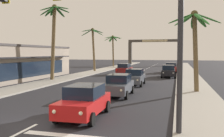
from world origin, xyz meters
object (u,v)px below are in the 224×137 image
at_px(traffic_signal_mast, 94,2).
at_px(sedan_parked_nearest_kerb, 168,71).
at_px(sedan_lead_at_stop_bar, 84,101).
at_px(palm_left_farthest, 113,44).
at_px(sedan_fifth_in_queue, 135,77).
at_px(town_gateway_arch, 155,49).
at_px(sedan_third_in_queue, 119,85).
at_px(palm_right_second, 195,34).
at_px(sedan_parked_mid_kerb, 171,68).
at_px(sedan_oncoming_far, 124,69).
at_px(palm_left_second, 54,29).
at_px(palm_left_third, 93,41).

distance_m(traffic_signal_mast, sedan_parked_nearest_kerb, 25.47).
height_order(sedan_lead_at_stop_bar, palm_left_farthest, palm_left_farthest).
distance_m(sedan_fifth_in_queue, town_gateway_arch, 45.10).
relative_size(sedan_third_in_queue, palm_right_second, 0.65).
relative_size(sedan_parked_nearest_kerb, palm_right_second, 0.65).
xyz_separation_m(sedan_fifth_in_queue, sedan_parked_nearest_kerb, (3.09, 9.51, 0.00)).
xyz_separation_m(sedan_fifth_in_queue, sedan_parked_mid_kerb, (3.18, 18.12, 0.00)).
relative_size(palm_right_second, town_gateway_arch, 0.46).
bearing_deg(sedan_oncoming_far, traffic_signal_mast, -80.54).
bearing_deg(traffic_signal_mast, sedan_fifth_in_queue, 93.22).
xyz_separation_m(sedan_oncoming_far, town_gateway_arch, (1.86, 31.89, 3.73)).
bearing_deg(sedan_parked_nearest_kerb, town_gateway_arch, 98.20).
distance_m(sedan_lead_at_stop_bar, sedan_third_in_queue, 6.80).
distance_m(sedan_parked_mid_kerb, palm_left_farthest, 20.03).
bearing_deg(sedan_lead_at_stop_bar, palm_left_second, 122.71).
xyz_separation_m(sedan_parked_mid_kerb, town_gateway_arch, (-5.19, 26.78, 3.73)).
bearing_deg(sedan_parked_nearest_kerb, sedan_lead_at_stop_bar, -98.40).
distance_m(traffic_signal_mast, sedan_oncoming_far, 29.20).
bearing_deg(town_gateway_arch, sedan_third_in_queue, -87.87).
bearing_deg(palm_right_second, sedan_fifth_in_queue, 145.99).
height_order(sedan_third_in_queue, palm_left_second, palm_left_second).
bearing_deg(sedan_fifth_in_queue, town_gateway_arch, 92.56).
xyz_separation_m(palm_left_third, palm_left_farthest, (-0.30, 15.14, 0.07)).
distance_m(sedan_third_in_queue, palm_right_second, 7.65).
height_order(sedan_third_in_queue, sedan_fifth_in_queue, same).
xyz_separation_m(traffic_signal_mast, palm_left_farthest, (-11.51, 47.27, 0.04)).
bearing_deg(palm_right_second, sedan_lead_at_stop_bar, -121.42).
bearing_deg(palm_left_farthest, palm_left_third, -88.85).
relative_size(sedan_oncoming_far, sedan_parked_mid_kerb, 1.00).
bearing_deg(sedan_parked_mid_kerb, sedan_third_in_queue, -97.48).
distance_m(sedan_oncoming_far, palm_left_farthest, 20.55).
height_order(traffic_signal_mast, palm_right_second, traffic_signal_mast).
distance_m(sedan_fifth_in_queue, palm_left_farthest, 33.89).
bearing_deg(palm_left_farthest, sedan_oncoming_far, -70.21).
distance_m(sedan_oncoming_far, sedan_parked_nearest_kerb, 7.79).
height_order(traffic_signal_mast, sedan_third_in_queue, traffic_signal_mast).
relative_size(sedan_lead_at_stop_bar, sedan_parked_mid_kerb, 1.00).
height_order(sedan_oncoming_far, palm_left_farthest, palm_left_farthest).
xyz_separation_m(sedan_third_in_queue, sedan_fifth_in_queue, (0.09, 6.80, 0.00)).
bearing_deg(palm_left_farthest, sedan_parked_nearest_kerb, -58.41).
height_order(sedan_parked_nearest_kerb, town_gateway_arch, town_gateway_arch).
relative_size(sedan_parked_nearest_kerb, town_gateway_arch, 0.30).
xyz_separation_m(sedan_lead_at_stop_bar, palm_right_second, (5.98, 9.78, 4.08)).
xyz_separation_m(sedan_lead_at_stop_bar, sedan_parked_nearest_kerb, (3.41, 23.11, 0.00)).
relative_size(sedan_lead_at_stop_bar, palm_left_third, 0.58).
xyz_separation_m(traffic_signal_mast, palm_right_second, (4.79, 11.62, -0.56)).
bearing_deg(sedan_oncoming_far, palm_right_second, -60.49).
height_order(sedan_fifth_in_queue, palm_left_second, palm_left_second).
relative_size(palm_left_second, town_gateway_arch, 0.62).
relative_size(sedan_fifth_in_queue, palm_left_second, 0.49).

